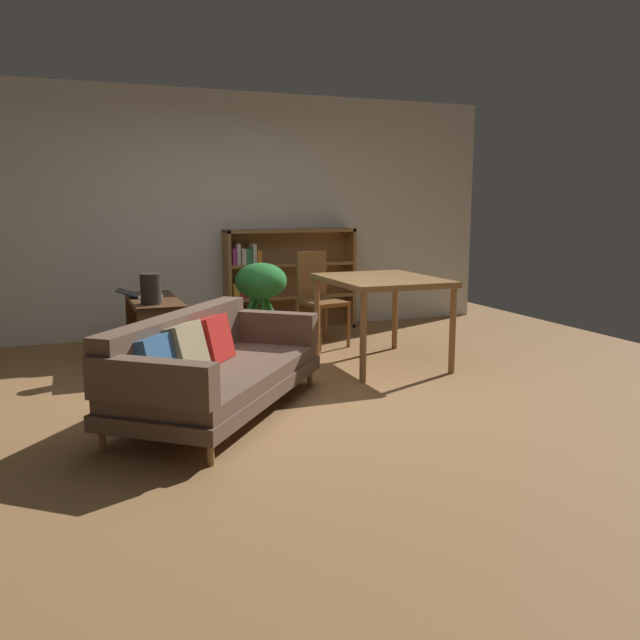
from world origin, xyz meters
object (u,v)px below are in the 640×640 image
(desk_speaker, at_px, (151,289))
(bookshelf, at_px, (281,281))
(fabric_couch, at_px, (209,365))
(potted_floor_plant, at_px, (261,297))
(dining_table, at_px, (381,286))
(dining_chair_near, at_px, (318,295))
(open_laptop, at_px, (143,295))
(media_console, at_px, (156,331))

(desk_speaker, height_order, bookshelf, bookshelf)
(fabric_couch, bearing_deg, bookshelf, 62.90)
(potted_floor_plant, distance_m, dining_table, 1.20)
(potted_floor_plant, xyz_separation_m, dining_table, (0.93, -0.74, 0.14))
(dining_chair_near, bearing_deg, open_laptop, 178.87)
(fabric_couch, xyz_separation_m, bookshelf, (1.43, 2.80, 0.23))
(media_console, bearing_deg, potted_floor_plant, -7.71)
(open_laptop, xyz_separation_m, dining_table, (2.01, -1.06, 0.11))
(desk_speaker, bearing_deg, media_console, 78.19)
(media_console, bearing_deg, bookshelf, 33.59)
(desk_speaker, relative_size, potted_floor_plant, 0.30)
(media_console, height_order, bookshelf, bookshelf)
(media_console, bearing_deg, fabric_couch, -85.31)
(potted_floor_plant, bearing_deg, open_laptop, 163.87)
(media_console, relative_size, dining_table, 1.01)
(potted_floor_plant, distance_m, bookshelf, 1.32)
(desk_speaker, bearing_deg, bookshelf, 39.51)
(desk_speaker, xyz_separation_m, bookshelf, (1.64, 1.35, -0.15))
(media_console, distance_m, potted_floor_plant, 1.05)
(dining_chair_near, bearing_deg, dining_table, -77.43)
(dining_table, bearing_deg, desk_speaker, 163.97)
(media_console, height_order, desk_speaker, desk_speaker)
(open_laptop, bearing_deg, desk_speaker, -87.34)
(potted_floor_plant, height_order, bookshelf, bookshelf)
(media_console, height_order, dining_chair_near, dining_chair_near)
(dining_chair_near, height_order, bookshelf, bookshelf)
(open_laptop, bearing_deg, potted_floor_plant, -16.13)
(potted_floor_plant, xyz_separation_m, bookshelf, (0.58, 1.18, -0.00))
(desk_speaker, bearing_deg, potted_floor_plant, 9.22)
(desk_speaker, bearing_deg, open_laptop, 92.66)
(desk_speaker, bearing_deg, dining_chair_near, 14.34)
(potted_floor_plant, height_order, dining_chair_near, dining_chair_near)
(bookshelf, bearing_deg, fabric_couch, -117.10)
(dining_chair_near, bearing_deg, media_console, -175.18)
(bookshelf, bearing_deg, desk_speaker, -140.49)
(potted_floor_plant, bearing_deg, bookshelf, 63.73)
(fabric_couch, distance_m, dining_table, 2.02)
(dining_table, distance_m, bookshelf, 1.96)
(desk_speaker, distance_m, bookshelf, 2.13)
(open_laptop, relative_size, bookshelf, 0.30)
(media_console, xyz_separation_m, dining_chair_near, (1.69, 0.14, 0.24))
(fabric_couch, bearing_deg, open_laptop, 96.80)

